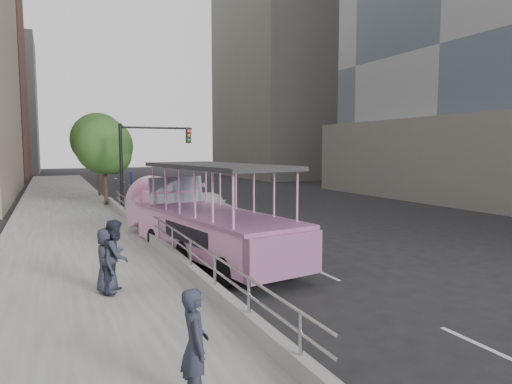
{
  "coord_description": "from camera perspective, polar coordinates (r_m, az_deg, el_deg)",
  "views": [
    {
      "loc": [
        -6.53,
        -13.87,
        3.84
      ],
      "look_at": [
        0.45,
        1.58,
        2.21
      ],
      "focal_mm": 32.0,
      "sensor_mm": 36.0,
      "label": 1
    }
  ],
  "objects": [
    {
      "name": "street_tree_far",
      "position": [
        35.96,
        -18.96,
        5.96
      ],
      "size": [
        3.97,
        3.97,
        6.45
      ],
      "color": "#322316",
      "rests_on": "ground"
    },
    {
      "name": "pedestrian_near",
      "position": [
        6.7,
        -7.64,
        -18.53
      ],
      "size": [
        0.45,
        0.63,
        1.64
      ],
      "primitive_type": "imported",
      "rotation": [
        0.0,
        0.0,
        1.48
      ],
      "color": "#272B39",
      "rests_on": "sidewalk"
    },
    {
      "name": "traffic_signal",
      "position": [
        26.81,
        -14.0,
        4.62
      ],
      "size": [
        4.2,
        0.32,
        5.2
      ],
      "color": "black",
      "rests_on": "ground"
    },
    {
      "name": "duck_boat",
      "position": [
        16.43,
        -7.12,
        -3.68
      ],
      "size": [
        3.96,
        10.23,
        3.31
      ],
      "color": "black",
      "rests_on": "ground"
    },
    {
      "name": "car",
      "position": [
        25.65,
        -5.9,
        -1.53
      ],
      "size": [
        1.97,
        4.28,
        1.42
      ],
      "primitive_type": "imported",
      "rotation": [
        0.0,
        0.0,
        0.07
      ],
      "color": "silver",
      "rests_on": "ground"
    },
    {
      "name": "kerb_wall",
      "position": [
        16.58,
        -12.02,
        -6.31
      ],
      "size": [
        0.24,
        30.0,
        0.36
      ],
      "primitive_type": "cube",
      "color": "gray",
      "rests_on": "sidewalk"
    },
    {
      "name": "pedestrian_mid",
      "position": [
        11.79,
        -17.14,
        -7.66
      ],
      "size": [
        0.99,
        1.09,
        1.81
      ],
      "primitive_type": "imported",
      "rotation": [
        0.0,
        0.0,
        1.14
      ],
      "color": "#272B39",
      "rests_on": "sidewalk"
    },
    {
      "name": "ground",
      "position": [
        15.8,
        0.87,
        -8.56
      ],
      "size": [
        160.0,
        160.0,
        0.0
      ],
      "primitive_type": "plane",
      "color": "black"
    },
    {
      "name": "pedestrian_far",
      "position": [
        11.87,
        -18.17,
        -8.09
      ],
      "size": [
        0.52,
        0.8,
        1.62
      ],
      "primitive_type": "imported",
      "rotation": [
        0.0,
        0.0,
        1.56
      ],
      "color": "#272B39",
      "rests_on": "sidewalk"
    },
    {
      "name": "sidewalk",
      "position": [
        24.17,
        -22.22,
        -3.69
      ],
      "size": [
        5.5,
        80.0,
        0.3
      ],
      "primitive_type": "cube",
      "color": "#A4A59F",
      "rests_on": "ground"
    },
    {
      "name": "midrise_stone_a",
      "position": [
        65.78,
        6.02,
        16.13
      ],
      "size": [
        20.0,
        20.0,
        32.0
      ],
      "primitive_type": "cube",
      "color": "slate",
      "rests_on": "ground"
    },
    {
      "name": "street_tree_near",
      "position": [
        29.97,
        -18.22,
        5.19
      ],
      "size": [
        3.52,
        3.52,
        5.72
      ],
      "color": "#322316",
      "rests_on": "ground"
    },
    {
      "name": "guardrail",
      "position": [
        16.45,
        -12.06,
        -4.05
      ],
      "size": [
        0.07,
        22.0,
        0.71
      ],
      "color": "#A3A4A8",
      "rests_on": "kerb_wall"
    },
    {
      "name": "parking_sign",
      "position": [
        22.71,
        -15.27,
        -0.09
      ],
      "size": [
        0.09,
        0.61,
        2.7
      ],
      "color": "black",
      "rests_on": "ground"
    }
  ]
}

